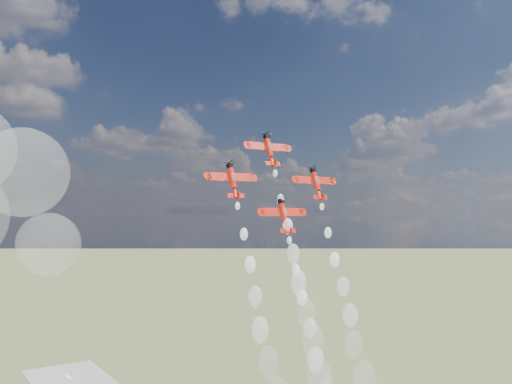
{
  "coord_description": "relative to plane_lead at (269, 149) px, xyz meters",
  "views": [
    {
      "loc": [
        -60.16,
        -105.63,
        69.82
      ],
      "look_at": [
        11.37,
        3.35,
        74.37
      ],
      "focal_mm": 38.0,
      "sensor_mm": 36.0,
      "label": 1
    }
  ],
  "objects": [
    {
      "name": "plane_left",
      "position": [
        -12.64,
        -3.12,
        -8.28
      ],
      "size": [
        12.64,
        5.63,
        8.66
      ],
      "rotation": [
        1.21,
        0.0,
        0.0
      ],
      "color": "#B81808",
      "rests_on": "ground"
    },
    {
      "name": "smoke_trail_right",
      "position": [
        12.66,
        -19.12,
        -50.82
      ],
      "size": [
        5.49,
        19.91,
        48.01
      ],
      "color": "white",
      "rests_on": "plane_right"
    },
    {
      "name": "smoke_trail_lead",
      "position": [
        0.14,
        -15.84,
        -42.78
      ],
      "size": [
        5.39,
        20.0,
        49.15
      ],
      "color": "white",
      "rests_on": "plane_lead"
    },
    {
      "name": "plane_lead",
      "position": [
        0.0,
        0.0,
        0.0
      ],
      "size": [
        12.64,
        5.63,
        8.66
      ],
      "rotation": [
        1.21,
        0.0,
        0.0
      ],
      "color": "#B81808",
      "rests_on": "ground"
    },
    {
      "name": "plane_right",
      "position": [
        12.64,
        -3.12,
        -8.28
      ],
      "size": [
        12.64,
        5.63,
        8.66
      ],
      "rotation": [
        1.21,
        0.0,
        0.0
      ],
      "color": "#B81808",
      "rests_on": "ground"
    },
    {
      "name": "smoke_trail_left",
      "position": [
        -12.43,
        -19.15,
        -50.96
      ],
      "size": [
        5.1,
        20.14,
        48.48
      ],
      "color": "white",
      "rests_on": "plane_left"
    },
    {
      "name": "plane_slot",
      "position": [
        0.0,
        -6.23,
        -16.57
      ],
      "size": [
        12.64,
        5.63,
        8.66
      ],
      "rotation": [
        1.21,
        0.0,
        0.0
      ],
      "color": "#B81808",
      "rests_on": "ground"
    }
  ]
}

